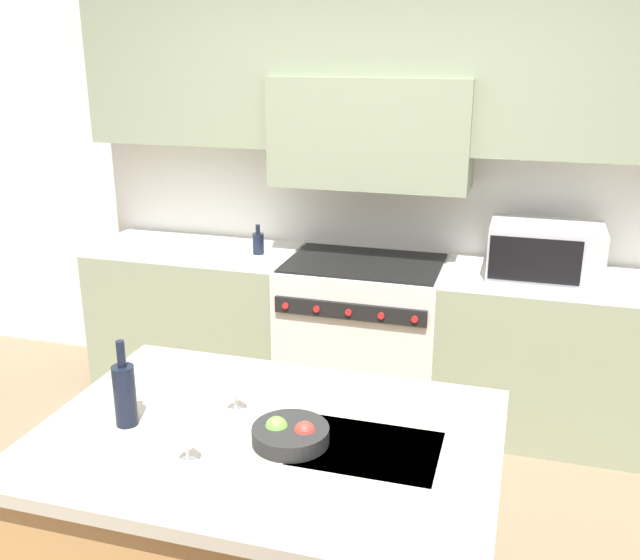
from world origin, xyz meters
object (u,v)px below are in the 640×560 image
at_px(wine_glass_near, 186,428).
at_px(fruit_bowl, 290,434).
at_px(wine_glass_far, 235,380).
at_px(wine_bottle, 125,393).
at_px(oil_bottle_on_counter, 258,243).
at_px(range_stove, 363,337).
at_px(microwave, 545,251).

xyz_separation_m(wine_glass_near, fruit_bowl, (0.25, 0.20, -0.09)).
bearing_deg(wine_glass_far, wine_glass_near, -92.78).
xyz_separation_m(wine_bottle, wine_glass_near, (0.29, -0.15, 0.01)).
height_order(fruit_bowl, oil_bottle_on_counter, oil_bottle_on_counter).
height_order(wine_glass_far, fruit_bowl, wine_glass_far).
bearing_deg(wine_glass_far, oil_bottle_on_counter, 108.82).
bearing_deg(wine_glass_far, fruit_bowl, -28.70).
height_order(range_stove, oil_bottle_on_counter, oil_bottle_on_counter).
relative_size(range_stove, wine_glass_far, 5.33).
bearing_deg(wine_glass_near, fruit_bowl, 37.87).
height_order(microwave, fruit_bowl, microwave).
bearing_deg(oil_bottle_on_counter, fruit_bowl, -66.23).
bearing_deg(wine_bottle, fruit_bowl, 4.49).
relative_size(wine_glass_near, fruit_bowl, 0.72).
bearing_deg(wine_bottle, range_stove, 80.59).
height_order(range_stove, fruit_bowl, fruit_bowl).
bearing_deg(wine_bottle, oil_bottle_on_counter, 98.81).
height_order(wine_glass_far, oil_bottle_on_counter, oil_bottle_on_counter).
bearing_deg(fruit_bowl, range_stove, 96.31).
height_order(range_stove, wine_bottle, wine_bottle).
bearing_deg(wine_glass_near, wine_glass_far, 87.22).
height_order(microwave, wine_bottle, wine_bottle).
bearing_deg(range_stove, oil_bottle_on_counter, -178.75).
distance_m(range_stove, wine_bottle, 2.11).
distance_m(microwave, wine_glass_far, 2.10).
xyz_separation_m(wine_bottle, oil_bottle_on_counter, (-0.31, 1.99, -0.04)).
bearing_deg(fruit_bowl, microwave, 68.94).
xyz_separation_m(range_stove, fruit_bowl, (0.22, -1.96, 0.49)).
bearing_deg(fruit_bowl, wine_glass_near, -142.13).
bearing_deg(wine_glass_near, wine_bottle, 152.29).
distance_m(range_stove, microwave, 1.15).
relative_size(wine_bottle, fruit_bowl, 1.21).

